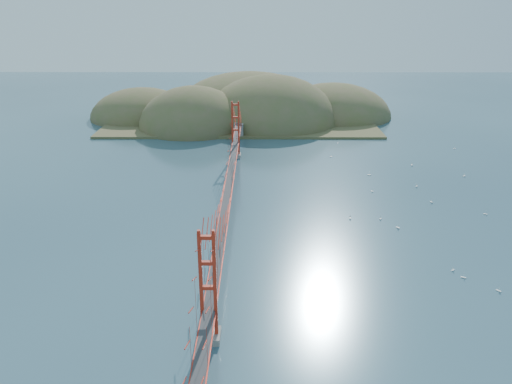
{
  "coord_description": "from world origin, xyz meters",
  "views": [
    {
      "loc": [
        4.63,
        -70.03,
        30.87
      ],
      "look_at": [
        4.33,
        0.0,
        3.73
      ],
      "focal_mm": 35.0,
      "sensor_mm": 36.0,
      "label": 1
    }
  ],
  "objects_px": {
    "bridge": "(227,171)",
    "sailboat_0": "(350,218)",
    "sailboat_2": "(463,277)",
    "sailboat_1": "(398,227)"
  },
  "relations": [
    {
      "from": "sailboat_1",
      "to": "sailboat_0",
      "type": "xyz_separation_m",
      "value": [
        -6.32,
        3.34,
        -0.01
      ]
    },
    {
      "from": "bridge",
      "to": "sailboat_2",
      "type": "height_order",
      "value": "bridge"
    },
    {
      "from": "sailboat_2",
      "to": "sailboat_0",
      "type": "bearing_deg",
      "value": 121.53
    },
    {
      "from": "bridge",
      "to": "sailboat_2",
      "type": "relative_size",
      "value": 132.13
    },
    {
      "from": "sailboat_1",
      "to": "sailboat_0",
      "type": "relative_size",
      "value": 1.15
    },
    {
      "from": "bridge",
      "to": "sailboat_0",
      "type": "xyz_separation_m",
      "value": [
        18.52,
        -1.59,
        -6.86
      ]
    },
    {
      "from": "sailboat_1",
      "to": "sailboat_2",
      "type": "distance_m",
      "value": 14.38
    },
    {
      "from": "bridge",
      "to": "sailboat_0",
      "type": "bearing_deg",
      "value": -4.9
    },
    {
      "from": "bridge",
      "to": "sailboat_0",
      "type": "height_order",
      "value": "bridge"
    },
    {
      "from": "bridge",
      "to": "sailboat_2",
      "type": "bearing_deg",
      "value": -32.78
    }
  ]
}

